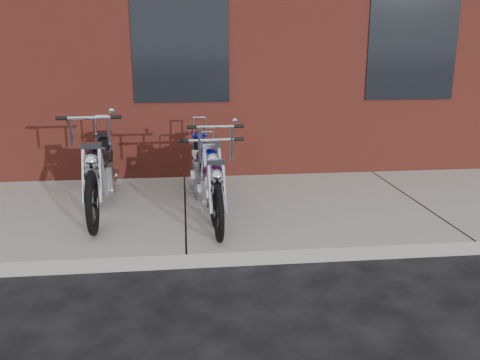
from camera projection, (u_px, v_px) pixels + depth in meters
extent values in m
plane|color=black|center=(187.00, 269.00, 4.99)|extent=(120.00, 120.00, 0.00)
cube|color=gray|center=(185.00, 213.00, 6.41)|extent=(22.00, 3.00, 0.15)
torus|color=black|center=(208.00, 178.00, 6.48)|extent=(0.15, 0.68, 0.67)
torus|color=black|center=(220.00, 218.00, 5.08)|extent=(0.08, 0.61, 0.61)
cube|color=#B0B0B0|center=(212.00, 191.00, 5.91)|extent=(0.27, 0.38, 0.28)
ellipsoid|color=#4B1B5C|center=(214.00, 174.00, 5.59)|extent=(0.26, 0.52, 0.29)
cube|color=black|center=(210.00, 171.00, 6.09)|extent=(0.23, 0.27, 0.06)
cylinder|color=silver|center=(219.00, 191.00, 5.13)|extent=(0.05, 0.27, 0.50)
cylinder|color=silver|center=(217.00, 129.00, 5.08)|extent=(0.51, 0.04, 0.03)
cylinder|color=silver|center=(208.00, 152.00, 6.31)|extent=(0.02, 0.02, 0.45)
cylinder|color=silver|center=(220.00, 196.00, 6.15)|extent=(0.07, 0.84, 0.04)
torus|color=black|center=(201.00, 165.00, 7.00)|extent=(0.20, 0.76, 0.75)
torus|color=black|center=(217.00, 202.00, 5.46)|extent=(0.12, 0.68, 0.68)
cube|color=#B0B0B0|center=(206.00, 177.00, 6.38)|extent=(0.32, 0.44, 0.31)
ellipsoid|color=#0211BF|center=(209.00, 159.00, 6.02)|extent=(0.31, 0.59, 0.32)
cube|color=beige|center=(204.00, 157.00, 6.58)|extent=(0.27, 0.31, 0.06)
cylinder|color=silver|center=(215.00, 175.00, 5.52)|extent=(0.06, 0.30, 0.56)
cylinder|color=silver|center=(213.00, 142.00, 5.55)|extent=(0.57, 0.07, 0.03)
cylinder|color=silver|center=(201.00, 138.00, 6.82)|extent=(0.02, 0.02, 0.50)
cylinder|color=silver|center=(214.00, 183.00, 6.65)|extent=(0.12, 0.94, 0.05)
torus|color=black|center=(105.00, 166.00, 6.86)|extent=(0.20, 0.79, 0.78)
torus|color=black|center=(91.00, 208.00, 5.24)|extent=(0.12, 0.71, 0.71)
cube|color=#B0B0B0|center=(100.00, 180.00, 6.20)|extent=(0.33, 0.45, 0.33)
ellipsoid|color=black|center=(95.00, 160.00, 5.82)|extent=(0.32, 0.61, 0.33)
cube|color=black|center=(101.00, 158.00, 6.41)|extent=(0.28, 0.32, 0.07)
cylinder|color=silver|center=(90.00, 178.00, 5.30)|extent=(0.06, 0.32, 0.59)
cylinder|color=silver|center=(87.00, 119.00, 5.27)|extent=(0.60, 0.07, 0.03)
cylinder|color=silver|center=(102.00, 137.00, 6.67)|extent=(0.03, 0.03, 0.52)
cylinder|color=silver|center=(113.00, 185.00, 6.48)|extent=(0.11, 0.98, 0.05)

